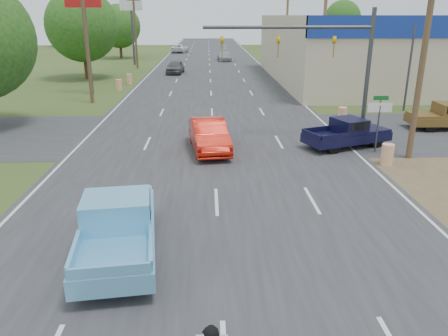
{
  "coord_description": "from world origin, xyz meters",
  "views": [
    {
      "loc": [
        -0.27,
        -6.96,
        6.6
      ],
      "look_at": [
        0.29,
        8.13,
        1.3
      ],
      "focal_mm": 35.0,
      "sensor_mm": 36.0,
      "label": 1
    }
  ],
  "objects_px": {
    "brown_pickup": "(448,116)",
    "distant_car_grey": "(175,67)",
    "blue_pickup": "(118,224)",
    "distant_car_white": "(180,48)",
    "navy_pickup": "(349,133)",
    "distant_car_silver": "(224,56)",
    "red_convertible": "(209,135)"
  },
  "relations": [
    {
      "from": "distant_car_silver",
      "to": "distant_car_white",
      "type": "relative_size",
      "value": 0.9
    },
    {
      "from": "navy_pickup",
      "to": "distant_car_grey",
      "type": "xyz_separation_m",
      "value": [
        -11.23,
        31.09,
        -0.01
      ]
    },
    {
      "from": "brown_pickup",
      "to": "distant_car_grey",
      "type": "bearing_deg",
      "value": 34.79
    },
    {
      "from": "brown_pickup",
      "to": "distant_car_white",
      "type": "relative_size",
      "value": 0.91
    },
    {
      "from": "red_convertible",
      "to": "blue_pickup",
      "type": "xyz_separation_m",
      "value": [
        -2.66,
        -10.15,
        0.1
      ]
    },
    {
      "from": "navy_pickup",
      "to": "distant_car_silver",
      "type": "bearing_deg",
      "value": 164.49
    },
    {
      "from": "red_convertible",
      "to": "distant_car_grey",
      "type": "height_order",
      "value": "red_convertible"
    },
    {
      "from": "blue_pickup",
      "to": "distant_car_white",
      "type": "bearing_deg",
      "value": 84.94
    },
    {
      "from": "red_convertible",
      "to": "brown_pickup",
      "type": "bearing_deg",
      "value": 7.64
    },
    {
      "from": "red_convertible",
      "to": "distant_car_silver",
      "type": "xyz_separation_m",
      "value": [
        2.57,
        46.83,
        -0.11
      ]
    },
    {
      "from": "brown_pickup",
      "to": "distant_car_grey",
      "type": "height_order",
      "value": "brown_pickup"
    },
    {
      "from": "distant_car_grey",
      "to": "distant_car_white",
      "type": "height_order",
      "value": "distant_car_grey"
    },
    {
      "from": "blue_pickup",
      "to": "distant_car_grey",
      "type": "distance_m",
      "value": 41.65
    },
    {
      "from": "distant_car_silver",
      "to": "distant_car_grey",
      "type": "bearing_deg",
      "value": -116.6
    },
    {
      "from": "navy_pickup",
      "to": "distant_car_silver",
      "type": "relative_size",
      "value": 1.03
    },
    {
      "from": "navy_pickup",
      "to": "distant_car_white",
      "type": "relative_size",
      "value": 0.92
    },
    {
      "from": "distant_car_silver",
      "to": "distant_car_white",
      "type": "height_order",
      "value": "distant_car_white"
    },
    {
      "from": "distant_car_grey",
      "to": "red_convertible",
      "type": "bearing_deg",
      "value": -77.48
    },
    {
      "from": "navy_pickup",
      "to": "blue_pickup",
      "type": "bearing_deg",
      "value": -64.95
    },
    {
      "from": "brown_pickup",
      "to": "distant_car_silver",
      "type": "relative_size",
      "value": 1.02
    },
    {
      "from": "distant_car_grey",
      "to": "brown_pickup",
      "type": "bearing_deg",
      "value": -50.72
    },
    {
      "from": "blue_pickup",
      "to": "distant_car_white",
      "type": "xyz_separation_m",
      "value": [
        -2.49,
        72.88,
        -0.15
      ]
    },
    {
      "from": "blue_pickup",
      "to": "brown_pickup",
      "type": "distance_m",
      "value": 22.24
    },
    {
      "from": "distant_car_silver",
      "to": "brown_pickup",
      "type": "bearing_deg",
      "value": -78.24
    },
    {
      "from": "red_convertible",
      "to": "distant_car_grey",
      "type": "xyz_separation_m",
      "value": [
        -3.87,
        31.49,
        -0.04
      ]
    },
    {
      "from": "red_convertible",
      "to": "blue_pickup",
      "type": "height_order",
      "value": "blue_pickup"
    },
    {
      "from": "distant_car_grey",
      "to": "distant_car_white",
      "type": "relative_size",
      "value": 0.84
    },
    {
      "from": "distant_car_white",
      "to": "brown_pickup",
      "type": "bearing_deg",
      "value": 116.99
    },
    {
      "from": "distant_car_grey",
      "to": "distant_car_white",
      "type": "distance_m",
      "value": 31.27
    },
    {
      "from": "blue_pickup",
      "to": "navy_pickup",
      "type": "relative_size",
      "value": 1.13
    },
    {
      "from": "red_convertible",
      "to": "brown_pickup",
      "type": "height_order",
      "value": "brown_pickup"
    },
    {
      "from": "blue_pickup",
      "to": "brown_pickup",
      "type": "height_order",
      "value": "blue_pickup"
    }
  ]
}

